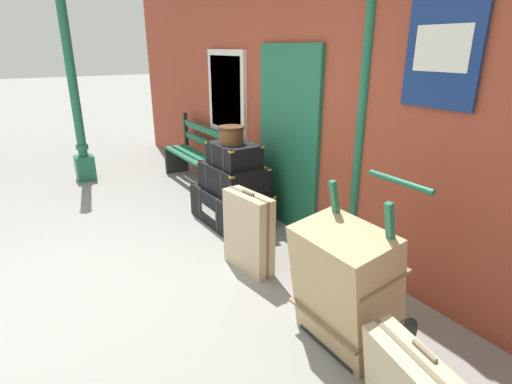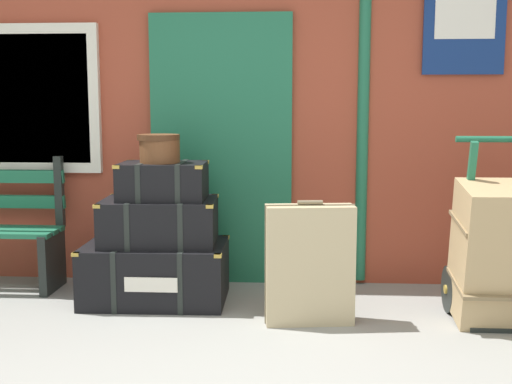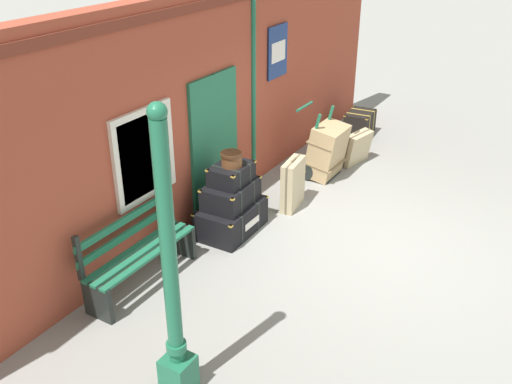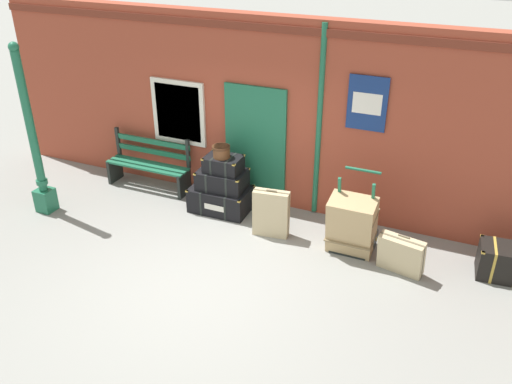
% 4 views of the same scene
% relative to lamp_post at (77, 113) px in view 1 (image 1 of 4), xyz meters
% --- Properties ---
extents(ground_plane, '(60.00, 60.00, 0.00)m').
position_rel_lamp_post_xyz_m(ground_plane, '(3.37, -0.67, -1.09)').
color(ground_plane, gray).
extents(brick_facade, '(10.40, 0.35, 3.20)m').
position_rel_lamp_post_xyz_m(brick_facade, '(3.35, 1.93, 0.51)').
color(brick_facade, '#9E422D').
rests_on(brick_facade, ground).
extents(lamp_post, '(0.28, 0.28, 2.88)m').
position_rel_lamp_post_xyz_m(lamp_post, '(0.00, 0.00, 0.00)').
color(lamp_post, '#1E6647').
rests_on(lamp_post, ground).
extents(platform_bench, '(1.60, 0.43, 1.01)m').
position_rel_lamp_post_xyz_m(platform_bench, '(1.14, 1.49, -0.64)').
color(platform_bench, '#1E6647').
rests_on(platform_bench, ground).
extents(steamer_trunk_base, '(1.02, 0.67, 0.43)m').
position_rel_lamp_post_xyz_m(steamer_trunk_base, '(2.75, 1.22, -0.88)').
color(steamer_trunk_base, black).
rests_on(steamer_trunk_base, ground).
extents(steamer_trunk_middle, '(0.84, 0.60, 0.33)m').
position_rel_lamp_post_xyz_m(steamer_trunk_middle, '(2.78, 1.24, -0.51)').
color(steamer_trunk_middle, black).
rests_on(steamer_trunk_middle, steamer_trunk_base).
extents(steamer_trunk_top, '(0.62, 0.47, 0.27)m').
position_rel_lamp_post_xyz_m(steamer_trunk_top, '(2.81, 1.24, -0.22)').
color(steamer_trunk_top, black).
rests_on(steamer_trunk_top, steamer_trunk_middle).
extents(round_hatbox, '(0.30, 0.30, 0.20)m').
position_rel_lamp_post_xyz_m(round_hatbox, '(2.79, 1.22, 0.03)').
color(round_hatbox, brown).
rests_on(round_hatbox, steamer_trunk_top).
extents(porters_trolley, '(0.71, 0.63, 1.19)m').
position_rel_lamp_post_xyz_m(porters_trolley, '(5.12, 1.03, -0.82)').
color(porters_trolley, black).
rests_on(porters_trolley, ground).
extents(large_brown_trunk, '(0.70, 0.57, 0.94)m').
position_rel_lamp_post_xyz_m(large_brown_trunk, '(5.12, 0.85, -0.62)').
color(large_brown_trunk, tan).
rests_on(large_brown_trunk, ground).
extents(suitcase_brown, '(0.58, 0.26, 0.81)m').
position_rel_lamp_post_xyz_m(suitcase_brown, '(3.84, 0.82, -0.70)').
color(suitcase_brown, tan).
rests_on(suitcase_brown, ground).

